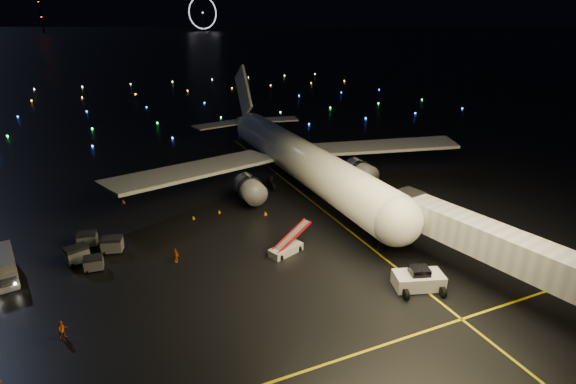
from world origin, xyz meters
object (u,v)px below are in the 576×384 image
(baggage_cart_1, at_px, (94,264))
(baggage_cart_2, at_px, (87,239))
(crew_b, at_px, (63,330))
(belt_loader, at_px, (286,242))
(crew_c, at_px, (175,255))
(service_truck, at_px, (2,266))
(baggage_cart_0, at_px, (112,245))
(airliner, at_px, (291,133))
(baggage_cart_3, at_px, (77,255))
(pushback_tug, at_px, (419,278))

(baggage_cart_1, relative_size, baggage_cart_2, 0.92)
(crew_b, relative_size, baggage_cart_1, 0.87)
(belt_loader, relative_size, crew_c, 3.60)
(belt_loader, distance_m, service_truck, 28.61)
(crew_b, distance_m, baggage_cart_0, 14.26)
(airliner, relative_size, baggage_cart_1, 30.28)
(airliner, bearing_deg, baggage_cart_2, -161.81)
(crew_c, distance_m, baggage_cart_0, 7.75)
(baggage_cart_1, bearing_deg, crew_c, -6.70)
(crew_c, distance_m, baggage_cart_2, 11.36)
(baggage_cart_2, xyz_separation_m, baggage_cart_3, (-1.08, -3.52, 0.09))
(pushback_tug, distance_m, crew_c, 24.98)
(belt_loader, bearing_deg, crew_c, 144.16)
(airliner, relative_size, service_truck, 7.49)
(airliner, relative_size, baggage_cart_3, 25.22)
(baggage_cart_2, bearing_deg, crew_b, -87.19)
(pushback_tug, height_order, belt_loader, belt_loader)
(baggage_cart_0, relative_size, baggage_cart_1, 1.17)
(crew_c, height_order, baggage_cart_2, baggage_cart_2)
(pushback_tug, distance_m, baggage_cart_0, 32.70)
(crew_b, bearing_deg, baggage_cart_1, 53.94)
(pushback_tug, xyz_separation_m, baggage_cart_1, (-28.43, 16.05, -0.33))
(baggage_cart_3, bearing_deg, pushback_tug, -51.39)
(baggage_cart_2, bearing_deg, airliner, 28.79)
(baggage_cart_3, bearing_deg, baggage_cart_1, -76.50)
(airliner, bearing_deg, baggage_cart_0, -155.50)
(service_truck, xyz_separation_m, baggage_cart_2, (7.86, 3.82, -0.52))
(airliner, relative_size, baggage_cart_0, 25.98)
(airliner, relative_size, crew_c, 34.53)
(pushback_tug, height_order, service_truck, service_truck)
(baggage_cart_2, bearing_deg, baggage_cart_0, -35.98)
(airliner, bearing_deg, crew_c, -140.81)
(baggage_cart_3, bearing_deg, baggage_cart_0, -6.01)
(baggage_cart_3, bearing_deg, airliner, 3.49)
(belt_loader, relative_size, baggage_cart_1, 3.16)
(baggage_cart_1, bearing_deg, belt_loader, -8.60)
(belt_loader, relative_size, baggage_cart_3, 2.63)
(baggage_cart_0, xyz_separation_m, baggage_cart_2, (-2.50, 2.64, -0.06))
(baggage_cart_0, distance_m, baggage_cart_2, 3.64)
(pushback_tug, xyz_separation_m, crew_c, (-20.42, 14.38, -0.30))
(pushback_tug, xyz_separation_m, crew_b, (-31.11, 5.83, -0.31))
(airliner, height_order, crew_b, airliner)
(crew_b, bearing_deg, belt_loader, -7.49)
(belt_loader, distance_m, baggage_cart_2, 22.60)
(service_truck, relative_size, baggage_cart_1, 4.04)
(pushback_tug, distance_m, baggage_cart_1, 32.66)
(service_truck, height_order, crew_b, service_truck)
(pushback_tug, relative_size, belt_loader, 0.80)
(service_truck, height_order, baggage_cart_2, service_truck)
(crew_c, bearing_deg, baggage_cart_2, -166.63)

